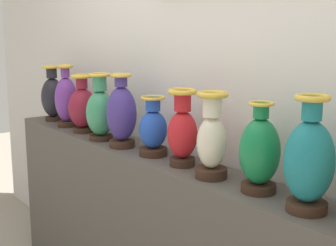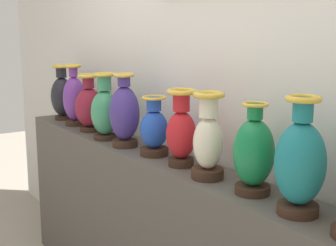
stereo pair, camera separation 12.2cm
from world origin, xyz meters
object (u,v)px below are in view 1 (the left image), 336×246
vase_sapphire (153,130)px  vase_violet (66,99)px  vase_burgundy (83,107)px  vase_crimson (182,131)px  vase_jade (100,111)px  vase_ivory (212,139)px  vase_onyx (53,96)px  vase_teal (309,161)px  vase_emerald (260,153)px  vase_indigo (122,114)px

vase_sapphire → vase_violet: bearing=-178.8°
vase_burgundy → vase_crimson: vase_crimson is taller
vase_jade → vase_ivory: size_ratio=1.03×
vase_violet → vase_burgundy: vase_violet is taller
vase_onyx → vase_teal: vase_teal is taller
vase_ivory → vase_violet: bearing=180.0°
vase_burgundy → vase_onyx: bearing=178.2°
vase_jade → vase_teal: vase_teal is taller
vase_violet → vase_onyx: bearing=176.9°
vase_emerald → vase_indigo: bearing=-177.9°
vase_violet → vase_emerald: vase_violet is taller
vase_ivory → vase_teal: vase_teal is taller
vase_indigo → vase_teal: (1.19, 0.01, 0.00)m
vase_teal → vase_crimson: bearing=178.6°
vase_teal → vase_sapphire: bearing=178.9°
vase_jade → vase_emerald: vase_jade is taller
vase_onyx → vase_jade: bearing=-2.3°
vase_burgundy → vase_emerald: 1.42m
vase_indigo → vase_emerald: 0.95m
vase_sapphire → vase_emerald: (0.70, 0.00, 0.03)m
vase_indigo → vase_teal: 1.19m
vase_burgundy → vase_sapphire: bearing=1.7°
vase_burgundy → vase_crimson: 0.95m
vase_sapphire → vase_ivory: bearing=-2.6°
vase_sapphire → vase_crimson: size_ratio=0.84×
vase_violet → vase_ivory: vase_violet is taller
vase_burgundy → vase_sapphire: (0.71, 0.02, -0.03)m
vase_sapphire → vase_burgundy: bearing=-178.3°
vase_jade → vase_burgundy: bearing=176.7°
vase_violet → vase_emerald: size_ratio=1.14×
vase_sapphire → vase_emerald: 0.70m
vase_indigo → vase_teal: size_ratio=0.97×
vase_indigo → vase_crimson: vase_indigo is taller
vase_crimson → vase_jade: bearing=-177.2°
vase_burgundy → vase_ivory: (1.17, 0.00, 0.01)m
vase_violet → vase_teal: 1.89m
vase_crimson → vase_teal: (0.71, -0.02, 0.02)m
vase_ivory → vase_emerald: size_ratio=1.04×
vase_indigo → vase_sapphire: size_ratio=1.32×
vase_onyx → vase_sapphire: vase_onyx is taller
vase_onyx → vase_indigo: (0.94, -0.03, 0.01)m
vase_burgundy → vase_sapphire: vase_burgundy is taller
vase_jade → vase_teal: (1.41, 0.02, 0.01)m
vase_burgundy → vase_sapphire: size_ratio=1.19×
vase_sapphire → vase_teal: vase_teal is taller
vase_onyx → vase_indigo: 0.94m
vase_violet → vase_ivory: (1.40, -0.00, -0.01)m
vase_sapphire → vase_emerald: bearing=0.2°
vase_crimson → vase_ivory: (0.22, -0.02, 0.00)m
vase_jade → vase_indigo: vase_indigo is taller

